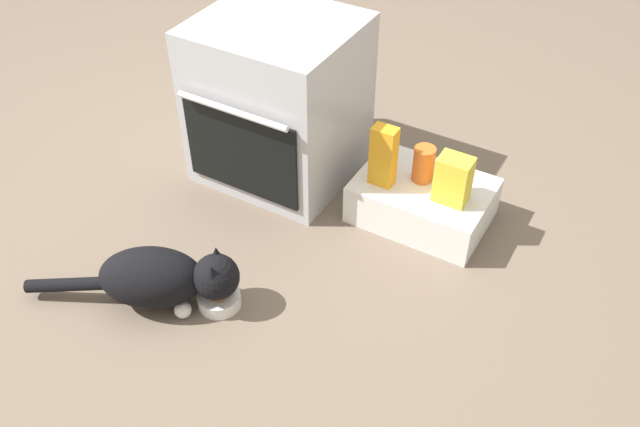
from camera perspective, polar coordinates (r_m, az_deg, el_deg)
The scene contains 8 objects.
ground at distance 2.59m, azimuth -6.80°, elevation -1.86°, with size 8.00×8.00×0.00m, color #6B5B4C.
oven at distance 2.71m, azimuth -3.48°, elevation 9.35°, with size 0.58×0.58×0.65m.
pantry_cabinet at distance 2.62m, azimuth 8.53°, elevation 1.08°, with size 0.50×0.35×0.16m, color white.
food_bowl at distance 2.33m, azimuth -8.40°, elevation -6.98°, with size 0.15×0.15×0.08m.
cat at distance 2.31m, azimuth -12.97°, elevation -5.23°, with size 0.67×0.39×0.23m.
sauce_jar at distance 2.55m, azimuth 8.63°, elevation 4.10°, with size 0.08×0.08×0.14m, color #D16023.
snack_bag at distance 2.46m, azimuth 11.04°, elevation 2.79°, with size 0.12×0.09×0.18m, color yellow.
juice_carton at distance 2.49m, azimuth 5.30°, elevation 4.79°, with size 0.09×0.06×0.24m, color orange.
Camera 1 is at (1.21, -1.47, 1.75)m, focal length 38.40 mm.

